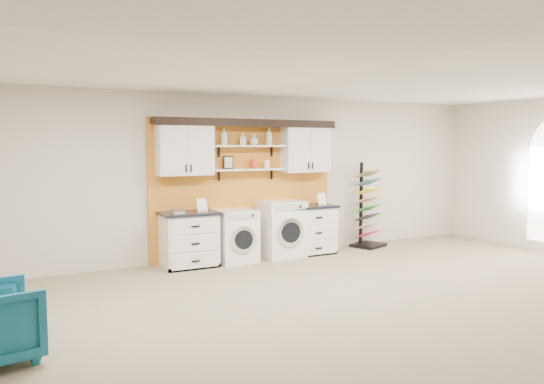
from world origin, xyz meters
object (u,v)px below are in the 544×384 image
base_cabinet_left (189,239)px  base_cabinet_right (309,229)px  sample_rack (367,220)px  washer (235,236)px  dryer (281,229)px

base_cabinet_left → base_cabinet_right: 2.26m
sample_rack → base_cabinet_right: bearing=161.4°
base_cabinet_right → sample_rack: size_ratio=0.55×
base_cabinet_left → washer: (0.80, -0.00, -0.00)m
washer → base_cabinet_right: bearing=0.1°
washer → sample_rack: size_ratio=0.54×
base_cabinet_right → dryer: size_ratio=0.91×
base_cabinet_right → dryer: 0.58m
dryer → washer: bearing=180.0°
base_cabinet_right → washer: (-1.46, -0.00, -0.00)m
washer → base_cabinet_left: bearing=179.8°
washer → dryer: dryer is taller
dryer → sample_rack: sample_rack is taller
dryer → base_cabinet_right: bearing=0.3°
dryer → base_cabinet_left: bearing=179.9°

